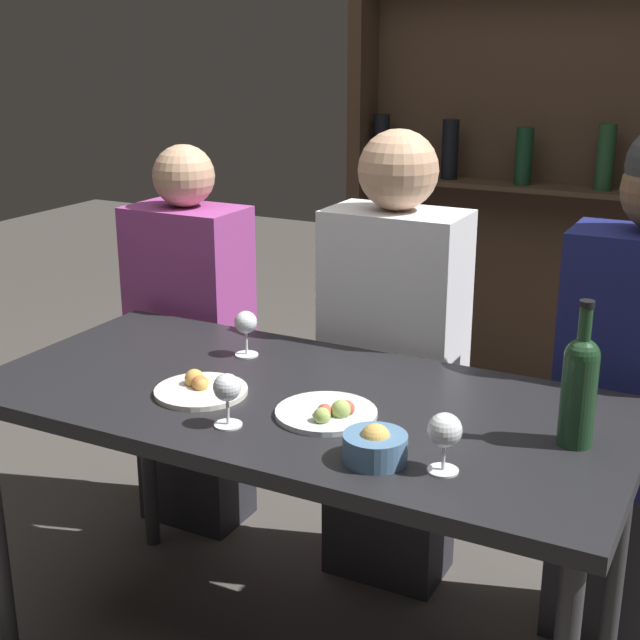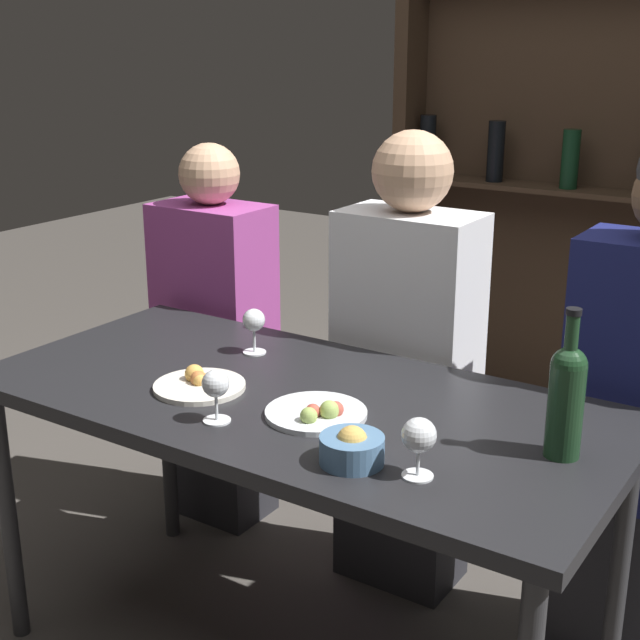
% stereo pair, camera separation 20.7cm
% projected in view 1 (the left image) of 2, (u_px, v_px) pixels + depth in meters
% --- Properties ---
extents(dining_table, '(1.50, 0.71, 0.74)m').
position_uv_depth(dining_table, '(299.00, 421.00, 2.05)').
color(dining_table, black).
rests_on(dining_table, ground_plane).
extents(wine_rack_wall, '(1.46, 0.21, 2.03)m').
position_uv_depth(wine_rack_wall, '(527.00, 164.00, 3.55)').
color(wine_rack_wall, '#38281C').
rests_on(wine_rack_wall, ground_plane).
extents(wine_bottle, '(0.07, 0.07, 0.30)m').
position_uv_depth(wine_bottle, '(579.00, 385.00, 1.75)').
color(wine_bottle, '#19381E').
rests_on(wine_bottle, dining_table).
extents(wine_glass_0, '(0.07, 0.07, 0.12)m').
position_uv_depth(wine_glass_0, '(445.00, 432.00, 1.65)').
color(wine_glass_0, silver).
rests_on(wine_glass_0, dining_table).
extents(wine_glass_1, '(0.06, 0.06, 0.12)m').
position_uv_depth(wine_glass_1, '(246.00, 325.00, 2.25)').
color(wine_glass_1, silver).
rests_on(wine_glass_1, dining_table).
extents(wine_glass_2, '(0.06, 0.06, 0.12)m').
position_uv_depth(wine_glass_2, '(227.00, 390.00, 1.84)').
color(wine_glass_2, silver).
rests_on(wine_glass_2, dining_table).
extents(food_plate_0, '(0.21, 0.21, 0.05)m').
position_uv_depth(food_plate_0, '(200.00, 388.00, 2.04)').
color(food_plate_0, silver).
rests_on(food_plate_0, dining_table).
extents(food_plate_1, '(0.22, 0.22, 0.05)m').
position_uv_depth(food_plate_1, '(328.00, 413.00, 1.91)').
color(food_plate_1, silver).
rests_on(food_plate_1, dining_table).
extents(snack_bowl, '(0.13, 0.13, 0.08)m').
position_uv_depth(snack_bowl, '(375.00, 446.00, 1.71)').
color(snack_bowl, '#4C7299').
rests_on(snack_bowl, dining_table).
extents(seated_person_left, '(0.35, 0.22, 1.22)m').
position_uv_depth(seated_person_left, '(192.00, 351.00, 2.79)').
color(seated_person_left, '#26262B').
rests_on(seated_person_left, ground_plane).
extents(seated_person_center, '(0.37, 0.22, 1.30)m').
position_uv_depth(seated_person_center, '(393.00, 375.00, 2.48)').
color(seated_person_center, '#26262B').
rests_on(seated_person_center, ground_plane).
extents(seated_person_right, '(0.39, 0.22, 1.34)m').
position_uv_depth(seated_person_right, '(639.00, 409.00, 2.19)').
color(seated_person_right, '#26262B').
rests_on(seated_person_right, ground_plane).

